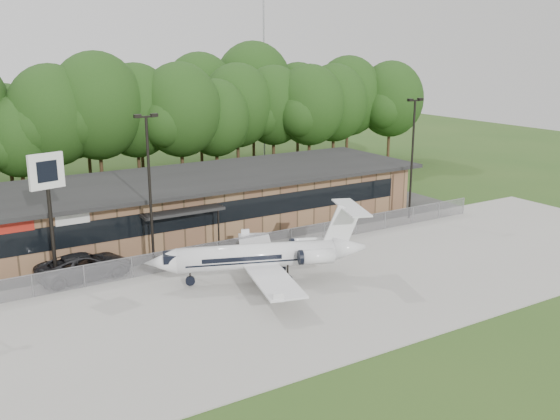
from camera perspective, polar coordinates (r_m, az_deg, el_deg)
ground at (r=31.93m, az=8.16°, el=-12.17°), size 160.00×160.00×0.00m
apron at (r=37.80m, az=0.35°, el=-7.53°), size 64.00×18.00×0.08m
parking_lot at (r=47.36m, az=-7.05°, el=-2.98°), size 50.00×9.00×0.06m
terminal at (r=50.70m, az=-9.23°, el=0.65°), size 41.00×11.65×4.30m
fence at (r=43.27m, az=-4.57°, el=-3.61°), size 46.00×0.04×1.52m
treeline at (r=66.65m, az=-15.49°, el=8.32°), size 72.00×12.00×15.00m
radio_mast at (r=80.61m, az=-1.48°, el=13.44°), size 0.20×0.20×25.00m
light_pole_mid at (r=41.34m, az=-11.86°, el=2.72°), size 1.55×0.30×10.23m
light_pole_right at (r=53.49m, az=12.02°, el=5.41°), size 1.55×0.30×10.23m
business_jet at (r=38.95m, az=-1.45°, el=-4.26°), size 13.80×12.35×4.71m
suv at (r=41.69m, az=-17.41°, el=-4.91°), size 6.14×3.21×1.65m
pole_sign at (r=39.95m, az=-20.48°, el=2.14°), size 2.15×0.76×8.23m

